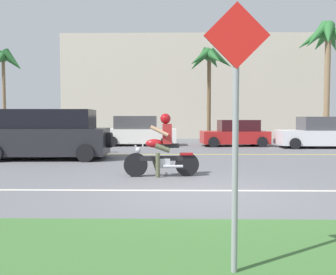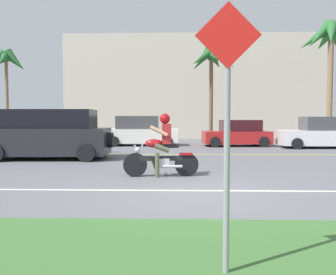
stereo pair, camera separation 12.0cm
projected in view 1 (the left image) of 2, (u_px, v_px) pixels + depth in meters
The scene contains 15 objects.
ground at pixel (191, 172), 10.49m from camera, with size 56.00×30.00×0.04m, color slate.
lane_line_near at pixel (197, 190), 7.67m from camera, with size 50.40×0.12×0.01m, color silver.
lane_line_far at pixel (185, 154), 15.21m from camera, with size 50.40×0.12×0.01m, color yellow.
motorcyclist at pixel (162, 150), 9.47m from camera, with size 2.00×0.65×1.67m.
suv_nearby at pixel (49, 135), 13.48m from camera, with size 4.68×2.31×1.87m.
parked_car_0 at pixel (45, 133), 19.09m from camera, with size 4.06×2.03×1.57m.
parked_car_1 at pixel (139, 132), 20.10m from camera, with size 4.05×1.99×1.66m.
parked_car_2 at pixel (235, 134), 19.72m from camera, with size 3.72×2.07×1.44m.
parked_car_3 at pixel (321, 133), 18.57m from camera, with size 4.32×2.10×1.61m.
palm_tree_0 at pixel (328, 42), 22.68m from camera, with size 4.15×4.06×7.65m.
palm_tree_1 at pixel (3, 64), 22.08m from camera, with size 2.83×2.89×5.82m.
palm_tree_2 at pixel (209, 63), 22.01m from camera, with size 3.09×3.21×5.93m.
motorcyclist_distant at pixel (93, 140), 15.66m from camera, with size 0.73×1.53×1.35m.
street_sign at pixel (236, 113), 3.40m from camera, with size 0.62×0.06×2.65m.
building_far at pixel (193, 88), 28.23m from camera, with size 19.85×4.00×7.77m, color beige.
Camera 1 is at (-0.50, -7.43, 1.57)m, focal length 38.20 mm.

